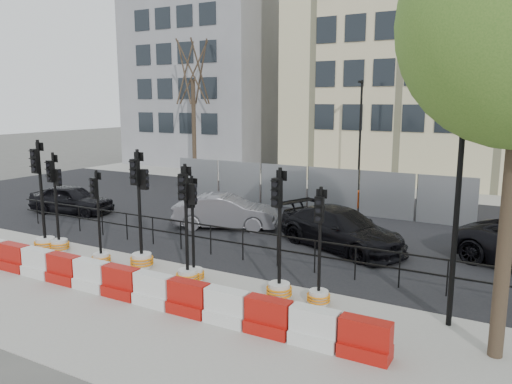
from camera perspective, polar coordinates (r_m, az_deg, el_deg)
The scene contains 23 objects.
ground at distance 15.38m, azimuth -7.71°, elevation -8.35°, with size 120.00×120.00×0.00m, color #51514C.
sidewalk_near at distance 13.25m, azimuth -15.64°, elevation -11.74°, with size 40.00×6.00×0.02m, color gray.
road at distance 21.16m, azimuth 3.69°, elevation -3.02°, with size 40.00×14.00×0.03m, color black.
sidewalk_far at distance 29.39m, azimuth 11.24°, elevation 0.59°, with size 40.00×4.00×0.02m, color gray.
building_grey at distance 40.66m, azimuth -5.22°, elevation 13.29°, with size 11.00×9.06×14.00m.
building_cream at distance 34.52m, azimuth 18.30°, elevation 16.68°, with size 15.00×10.06×18.00m.
kerb_railing at distance 16.11m, azimuth -5.21°, elevation -4.87°, with size 18.00×0.04×1.00m.
heras_fencing at distance 23.64m, azimuth 5.46°, elevation 0.11°, with size 14.33×1.72×2.00m.
lamp_post_far at distance 27.91m, azimuth 11.81°, elevation 6.70°, with size 0.12×0.56×6.00m.
lamp_post_near at distance 11.30m, azimuth 22.17°, elevation 1.01°, with size 0.12×0.56×6.00m.
tree_bare_far at distance 33.62m, azimuth -7.25°, elevation 13.28°, with size 2.00×2.00×9.00m.
barrier_row at distance 13.26m, azimuth -15.10°, elevation -10.06°, with size 13.60×0.50×0.80m.
traffic_signal_a at distance 17.89m, azimuth -23.08°, elevation -3.88°, with size 0.73×0.73×3.69m.
traffic_signal_b at distance 17.67m, azimuth -21.71°, elevation -3.88°, with size 0.65×0.65×3.29m.
traffic_signal_c at distance 15.88m, azimuth -17.40°, elevation -5.86°, with size 0.57×0.57×2.90m.
traffic_signal_d at distance 15.21m, azimuth -13.01°, elevation -5.40°, with size 0.70×0.70×3.54m.
traffic_signal_e at distance 13.91m, azimuth -7.17°, elevation -7.73°, with size 0.58×0.58×2.95m.
traffic_signal_f at distance 13.69m, azimuth -7.85°, elevation -7.27°, with size 0.65×0.65×3.29m.
traffic_signal_g at distance 12.63m, azimuth 2.63°, elevation -9.17°, with size 0.66×0.66×3.34m.
traffic_signal_h at distance 12.39m, azimuth 7.18°, elevation -10.06°, with size 0.58×0.58×2.93m.
car_a at distance 23.41m, azimuth -20.33°, elevation -0.79°, with size 3.96×2.15×1.28m, color black.
car_b at distance 19.43m, azimuth -3.46°, elevation -2.26°, with size 4.26×2.82×1.33m, color #56565C.
car_c at distance 16.97m, azimuth 9.66°, elevation -4.19°, with size 5.11×3.60×1.37m, color black.
Camera 1 is at (8.79, -11.62, 4.92)m, focal length 35.00 mm.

